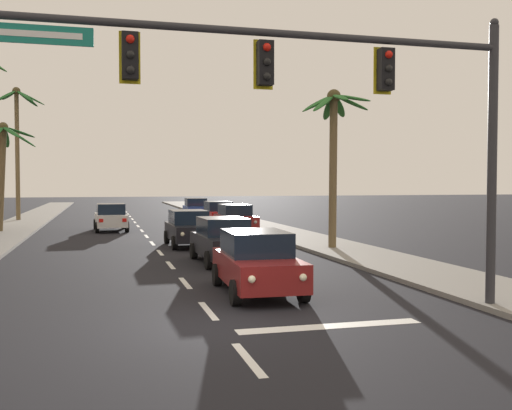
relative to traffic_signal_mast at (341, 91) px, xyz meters
The scene contains 14 objects.
ground_plane 5.66m from the traffic_signal_mast, behind, with size 220.00×220.00×0.00m, color black.
sidewalk_right 21.21m from the traffic_signal_mast, 75.60° to the left, with size 3.20×110.00×0.14m, color gray.
lane_markings 20.70m from the traffic_signal_mast, 96.41° to the left, with size 4.28×87.82×0.01m.
traffic_signal_mast is the anchor object (origin of this frame).
sedan_lead_at_stop_bar 5.39m from the traffic_signal_mast, 107.06° to the left, with size 2.06×4.49×1.68m.
sedan_third_in_queue 10.29m from the traffic_signal_mast, 94.20° to the left, with size 2.05×4.49×1.68m.
sedan_fifth_in_queue 16.07m from the traffic_signal_mast, 94.09° to the left, with size 2.00×4.47×1.68m.
sedan_oncoming_far 25.98m from the traffic_signal_mast, 100.16° to the left, with size 2.09×4.51×1.68m.
sedan_parked_nearest_kerb 27.97m from the traffic_signal_mast, 84.48° to the left, with size 1.98×4.46×1.68m.
sedan_parked_mid_kerb 36.29m from the traffic_signal_mast, 86.15° to the left, with size 2.06×4.50×1.68m.
sedan_parked_far_kerb 22.63m from the traffic_signal_mast, 83.25° to the left, with size 2.02×4.48×1.68m.
palm_left_third 27.14m from the traffic_signal_mast, 113.05° to the left, with size 3.82×3.83×6.49m.
palm_left_farthest 37.44m from the traffic_signal_mast, 107.36° to the left, with size 4.01×3.80×10.14m.
palm_right_second 13.04m from the traffic_signal_mast, 68.50° to the left, with size 3.08×3.05×7.05m.
Camera 1 is at (-2.38, -12.00, 3.01)m, focal length 41.43 mm.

